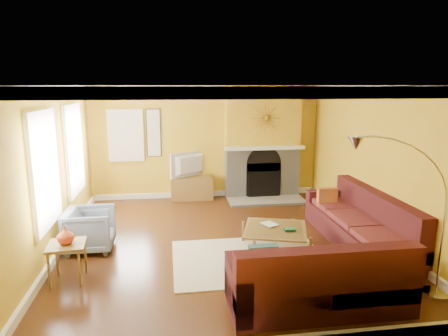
{
  "coord_description": "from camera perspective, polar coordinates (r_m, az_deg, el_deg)",
  "views": [
    {
      "loc": [
        -0.92,
        -6.58,
        2.71
      ],
      "look_at": [
        0.07,
        0.4,
        1.24
      ],
      "focal_mm": 32.0,
      "sensor_mm": 36.0,
      "label": 1
    }
  ],
  "objects": [
    {
      "name": "ceiling",
      "position": [
        6.64,
        -0.12,
        11.77
      ],
      "size": [
        5.5,
        6.0,
        0.02
      ],
      "primitive_type": "cube",
      "color": "white",
      "rests_on": "ground"
    },
    {
      "name": "wall_front",
      "position": [
        3.93,
        6.03,
        -8.53
      ],
      "size": [
        5.5,
        0.02,
        2.7
      ],
      "primitive_type": "cube",
      "color": "gold",
      "rests_on": "ground"
    },
    {
      "name": "mantel",
      "position": [
        9.53,
        5.82,
        2.89
      ],
      "size": [
        1.92,
        0.22,
        0.08
      ],
      "primitive_type": "cube",
      "color": "white",
      "rests_on": "fireplace"
    },
    {
      "name": "hearth",
      "position": [
        9.5,
        6.12,
        -4.69
      ],
      "size": [
        1.8,
        0.7,
        0.06
      ],
      "primitive_type": "cube",
      "color": "gray",
      "rests_on": "floor"
    },
    {
      "name": "window_left_near",
      "position": [
        8.17,
        -20.71,
        2.49
      ],
      "size": [
        0.06,
        1.22,
        1.72
      ],
      "primitive_type": "cube",
      "color": "white",
      "rests_on": "wall_left"
    },
    {
      "name": "wall_back",
      "position": [
        9.73,
        -2.56,
        3.72
      ],
      "size": [
        5.5,
        0.02,
        2.7
      ],
      "primitive_type": "cube",
      "color": "gold",
      "rests_on": "ground"
    },
    {
      "name": "media_console",
      "position": [
        9.67,
        -4.63,
        -2.86
      ],
      "size": [
        1.0,
        0.45,
        0.55
      ],
      "primitive_type": "cube",
      "color": "brown",
      "rests_on": "floor"
    },
    {
      "name": "subwoofer",
      "position": [
        9.68,
        -2.59,
        -3.59
      ],
      "size": [
        0.3,
        0.3,
        0.3
      ],
      "primitive_type": "cube",
      "color": "white",
      "rests_on": "floor"
    },
    {
      "name": "wall_left",
      "position": [
        6.97,
        -23.21,
        -0.45
      ],
      "size": [
        0.02,
        6.0,
        2.7
      ],
      "primitive_type": "cube",
      "color": "gold",
      "rests_on": "ground"
    },
    {
      "name": "baseboard",
      "position": [
        7.15,
        -0.11,
        -9.98
      ],
      "size": [
        5.5,
        6.0,
        0.12
      ],
      "primitive_type": null,
      "color": "white",
      "rests_on": "floor"
    },
    {
      "name": "window_left_far",
      "position": [
        6.36,
        -24.35,
        -0.25
      ],
      "size": [
        0.06,
        1.22,
        1.72
      ],
      "primitive_type": "cube",
      "color": "white",
      "rests_on": "wall_left"
    },
    {
      "name": "armchair",
      "position": [
        7.07,
        -18.6,
        -8.33
      ],
      "size": [
        0.78,
        0.76,
        0.71
      ],
      "primitive_type": "imported",
      "rotation": [
        0.0,
        0.0,
        1.57
      ],
      "color": "slate",
      "rests_on": "floor"
    },
    {
      "name": "book",
      "position": [
        6.77,
        5.88,
        -8.17
      ],
      "size": [
        0.3,
        0.33,
        0.03
      ],
      "primitive_type": "imported",
      "rotation": [
        0.0,
        0.0,
        0.44
      ],
      "color": "white",
      "rests_on": "coffee_table"
    },
    {
      "name": "floor",
      "position": [
        7.18,
        -0.11,
        -10.5
      ],
      "size": [
        5.5,
        6.0,
        0.02
      ],
      "primitive_type": "cube",
      "color": "#502910",
      "rests_on": "ground"
    },
    {
      "name": "sectional_sofa",
      "position": [
        6.53,
        12.09,
        -8.75
      ],
      "size": [
        2.98,
        3.7,
        0.9
      ],
      "primitive_type": null,
      "color": "#47161B",
      "rests_on": "floor"
    },
    {
      "name": "vase",
      "position": [
        6.0,
        -21.71,
        -8.92
      ],
      "size": [
        0.3,
        0.3,
        0.25
      ],
      "primitive_type": "imported",
      "rotation": [
        0.0,
        0.0,
        -0.33
      ],
      "color": "#C53F23",
      "rests_on": "side_table"
    },
    {
      "name": "wall_art",
      "position": [
        9.62,
        -10.01,
        4.96
      ],
      "size": [
        0.34,
        0.04,
        1.14
      ],
      "primitive_type": "cube",
      "color": "white",
      "rests_on": "wall_back"
    },
    {
      "name": "side_table",
      "position": [
        6.15,
        -21.42,
        -12.42
      ],
      "size": [
        0.55,
        0.55,
        0.55
      ],
      "primitive_type": null,
      "rotation": [
        0.0,
        0.0,
        0.1
      ],
      "color": "brown",
      "rests_on": "floor"
    },
    {
      "name": "rug",
      "position": [
        6.48,
        3.66,
        -12.89
      ],
      "size": [
        2.4,
        1.8,
        0.02
      ],
      "primitive_type": "cube",
      "color": "beige",
      "rests_on": "floor"
    },
    {
      "name": "window_back",
      "position": [
        9.66,
        -13.87,
        4.52
      ],
      "size": [
        0.82,
        0.06,
        1.22
      ],
      "primitive_type": "cube",
      "color": "white",
      "rests_on": "wall_back"
    },
    {
      "name": "arc_lamp",
      "position": [
        5.44,
        24.11,
        -6.94
      ],
      "size": [
        1.35,
        0.36,
        2.12
      ],
      "primitive_type": null,
      "color": "silver",
      "rests_on": "floor"
    },
    {
      "name": "crown_molding",
      "position": [
        6.64,
        -0.12,
        11.17
      ],
      "size": [
        5.5,
        6.0,
        0.12
      ],
      "primitive_type": null,
      "color": "white",
      "rests_on": "ceiling"
    },
    {
      "name": "coffee_table",
      "position": [
        6.79,
        7.29,
        -10.04
      ],
      "size": [
        1.25,
        1.25,
        0.4
      ],
      "primitive_type": null,
      "rotation": [
        0.0,
        0.0,
        -0.3
      ],
      "color": "white",
      "rests_on": "floor"
    },
    {
      "name": "wall_right",
      "position": [
        7.66,
        20.8,
        0.77
      ],
      "size": [
        0.02,
        6.0,
        2.7
      ],
      "primitive_type": "cube",
      "color": "gold",
      "rests_on": "ground"
    },
    {
      "name": "sunburst",
      "position": [
        9.46,
        5.9,
        7.09
      ],
      "size": [
        0.7,
        0.04,
        0.7
      ],
      "primitive_type": null,
      "color": "olive",
      "rests_on": "fireplace"
    },
    {
      "name": "fireplace",
      "position": [
        9.74,
        5.5,
        3.69
      ],
      "size": [
        1.8,
        0.4,
        2.7
      ],
      "primitive_type": null,
      "color": "gray",
      "rests_on": "floor"
    },
    {
      "name": "tv",
      "position": [
        9.54,
        -4.68,
        0.45
      ],
      "size": [
        0.95,
        0.63,
        0.59
      ],
      "primitive_type": "imported",
      "rotation": [
        0.0,
        0.0,
        3.67
      ],
      "color": "black",
      "rests_on": "media_console"
    }
  ]
}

